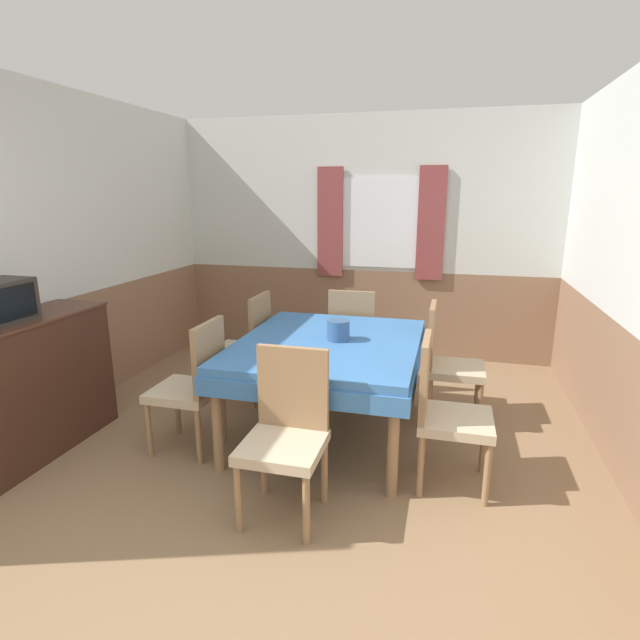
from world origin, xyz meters
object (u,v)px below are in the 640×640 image
dining_table (328,354)px  sideboard (28,386)px  chair_left_far (247,344)px  chair_right_near (444,408)px  chair_left_near (194,383)px  vase (338,330)px  chair_head_window (354,335)px  chair_head_near (286,429)px  chair_right_far (447,360)px

dining_table → sideboard: 2.10m
chair_left_far → chair_right_near: size_ratio=1.00×
chair_left_near → vase: 1.09m
chair_head_window → dining_table: bearing=-90.0°
chair_head_near → chair_left_far: 1.69m
chair_left_near → vase: bearing=-61.2°
chair_left_near → vase: size_ratio=5.66×
sideboard → dining_table: bearing=22.2°
chair_left_far → chair_head_near: bearing=-149.8°
chair_left_near → chair_right_near: bearing=-90.0°
dining_table → chair_right_far: 0.98m
chair_head_near → chair_left_near: size_ratio=1.00×
vase → chair_head_near: bearing=-93.7°
chair_left_far → chair_right_far: same height
chair_head_window → vase: chair_head_window is taller
chair_head_window → chair_right_far: bearing=-30.9°
sideboard → chair_right_near: bearing=6.5°
sideboard → vase: bearing=22.2°
dining_table → chair_head_near: (0.00, -0.98, -0.13)m
vase → dining_table: bearing=-157.5°
chair_right_far → chair_right_near: bearing=0.0°
vase → chair_right_far: bearing=29.8°
dining_table → sideboard: sideboard is taller
chair_head_near → chair_head_window: bearing=-90.0°
dining_table → chair_head_window: bearing=90.0°
chair_left_far → dining_table: bearing=-119.3°
dining_table → vase: bearing=22.5°
chair_head_near → sideboard: (-1.94, 0.19, -0.01)m
chair_right_far → chair_head_window: bearing=-120.9°
chair_right_near → chair_left_near: (-1.70, 0.00, 0.00)m
chair_head_near → sideboard: size_ratio=0.77×
dining_table → chair_right_near: size_ratio=1.69×
dining_table → chair_left_near: (-0.85, -0.48, -0.13)m
chair_left_far → chair_right_near: (1.70, -0.95, 0.00)m
chair_right_far → chair_right_near: 0.95m
chair_head_window → chair_left_near: 1.69m
chair_head_window → vase: 1.01m
chair_left_near → vase: chair_left_near is taller
chair_head_near → chair_right_far: same height
chair_head_near → chair_right_near: bearing=-149.1°
chair_left_near → sideboard: sideboard is taller
chair_left_far → chair_right_near: 1.95m
chair_head_near → dining_table: bearing=-90.0°
chair_left_far → sideboard: size_ratio=0.77×
chair_left_near → sideboard: bearing=106.2°
dining_table → vase: vase is taller
chair_head_near → chair_head_window: size_ratio=1.00×
chair_right_near → chair_left_near: size_ratio=1.00×
chair_head_near → chair_right_far: 1.69m
chair_left_far → vase: (0.91, -0.45, 0.31)m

